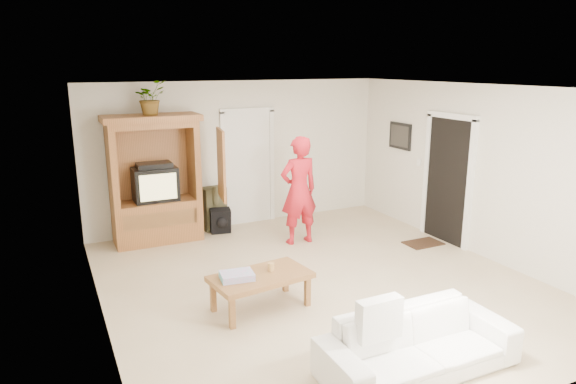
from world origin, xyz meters
name	(u,v)px	position (x,y,z in m)	size (l,w,h in m)	color
floor	(319,282)	(0.00, 0.00, 0.00)	(6.00, 6.00, 0.00)	tan
ceiling	(322,87)	(0.00, 0.00, 2.60)	(6.00, 6.00, 0.00)	white
wall_back	(239,154)	(0.00, 3.00, 1.30)	(5.50, 5.50, 0.00)	silver
wall_front	(507,271)	(0.00, -3.00, 1.30)	(5.50, 5.50, 0.00)	silver
wall_left	(96,216)	(-2.75, 0.00, 1.30)	(6.00, 6.00, 0.00)	silver
wall_right	(478,171)	(2.75, 0.00, 1.30)	(6.00, 6.00, 0.00)	silver
armoire	(157,188)	(-1.58, 2.66, 0.91)	(1.82, 1.14, 2.10)	#98572F
door_back	(248,169)	(0.15, 2.97, 1.02)	(0.85, 0.05, 2.04)	white
doorway_right	(448,181)	(2.73, 0.60, 1.02)	(0.05, 0.90, 2.04)	black
framed_picture	(400,136)	(2.73, 1.90, 1.60)	(0.03, 0.60, 0.48)	black
doormat	(423,243)	(2.30, 0.60, 0.01)	(0.60, 0.40, 0.02)	#382316
plant	(150,98)	(-1.60, 2.63, 2.37)	(0.48, 0.42, 0.54)	#4C7238
man	(299,190)	(0.48, 1.56, 0.89)	(0.65, 0.42, 1.78)	red
sofa	(418,344)	(-0.14, -2.21, 0.28)	(1.95, 0.76, 0.57)	white
coffee_table	(261,279)	(-1.00, -0.36, 0.38)	(1.25, 0.79, 0.44)	brown
towel	(237,276)	(-1.30, -0.36, 0.48)	(0.38, 0.28, 0.08)	#FB53A6
candle	(271,267)	(-0.84, -0.31, 0.49)	(0.08, 0.08, 0.10)	tan
backpack_black	(220,221)	(-0.54, 2.58, 0.21)	(0.35, 0.20, 0.43)	black
backpack_olive	(213,208)	(-0.57, 2.85, 0.38)	(0.40, 0.30, 0.77)	#47442B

